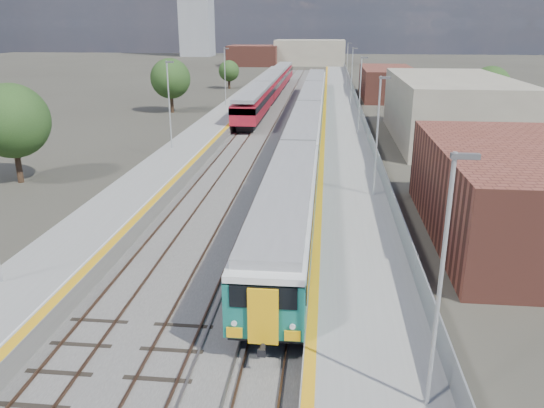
# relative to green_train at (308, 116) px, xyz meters

# --- Properties ---
(ground) EXTENTS (320.00, 320.00, 0.00)m
(ground) POSITION_rel_green_train_xyz_m (-1.50, 4.97, -2.25)
(ground) COLOR #47443A
(ground) RESTS_ON ground
(ballast_bed) EXTENTS (10.50, 155.00, 0.06)m
(ballast_bed) POSITION_rel_green_train_xyz_m (-3.75, 7.47, -2.22)
(ballast_bed) COLOR #565451
(ballast_bed) RESTS_ON ground
(tracks) EXTENTS (8.96, 160.00, 0.17)m
(tracks) POSITION_rel_green_train_xyz_m (-3.15, 9.14, -2.14)
(tracks) COLOR #4C3323
(tracks) RESTS_ON ground
(platform_right) EXTENTS (4.70, 155.00, 8.52)m
(platform_right) POSITION_rel_green_train_xyz_m (3.78, 7.46, -1.72)
(platform_right) COLOR slate
(platform_right) RESTS_ON ground
(platform_left) EXTENTS (4.30, 155.00, 8.52)m
(platform_left) POSITION_rel_green_train_xyz_m (-10.55, 7.46, -1.73)
(platform_left) COLOR slate
(platform_left) RESTS_ON ground
(buildings) EXTENTS (72.00, 185.50, 40.00)m
(buildings) POSITION_rel_green_train_xyz_m (-19.62, 93.56, 8.45)
(buildings) COLOR brown
(buildings) RESTS_ON ground
(green_train) EXTENTS (2.90, 80.81, 3.20)m
(green_train) POSITION_rel_green_train_xyz_m (0.00, 0.00, 0.00)
(green_train) COLOR black
(green_train) RESTS_ON ground
(red_train) EXTENTS (2.94, 59.60, 3.71)m
(red_train) POSITION_rel_green_train_xyz_m (-7.00, 29.29, -0.06)
(red_train) COLOR black
(red_train) RESTS_ON ground
(tree_a) EXTENTS (5.51, 5.51, 7.47)m
(tree_a) POSITION_rel_green_train_xyz_m (-21.17, -19.43, 2.45)
(tree_a) COLOR #382619
(tree_a) RESTS_ON ground
(tree_b) EXTENTS (5.31, 5.31, 7.20)m
(tree_b) POSITION_rel_green_train_xyz_m (-19.03, 14.54, 2.28)
(tree_b) COLOR #382619
(tree_b) RESTS_ON ground
(tree_c) EXTENTS (3.80, 3.80, 5.14)m
(tree_c) POSITION_rel_green_train_xyz_m (-16.27, 42.83, 0.98)
(tree_c) COLOR #382619
(tree_c) RESTS_ON ground
(tree_d) EXTENTS (4.90, 4.90, 6.64)m
(tree_d) POSITION_rel_green_train_xyz_m (21.83, 12.62, 1.93)
(tree_d) COLOR #382619
(tree_d) RESTS_ON ground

